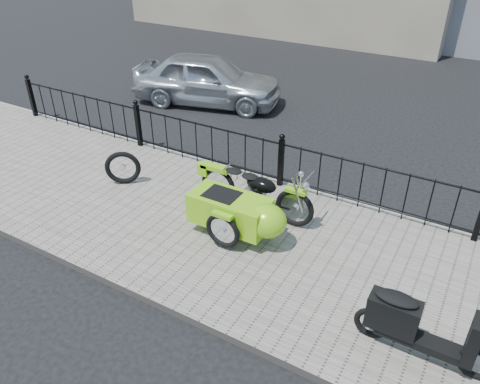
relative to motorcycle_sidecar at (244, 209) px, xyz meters
The scene contains 8 objects.
ground 0.74m from the motorcycle_sidecar, 112.47° to the left, with size 120.00×120.00×0.00m, color black.
sidewalk 0.57m from the motorcycle_sidecar, 151.74° to the right, with size 30.00×3.80×0.12m, color slate.
curb 1.93m from the motorcycle_sidecar, 95.23° to the left, with size 30.00×0.10×0.12m, color gray.
iron_fence 1.72m from the motorcycle_sidecar, 95.65° to the left, with size 14.11×0.11×1.08m.
motorcycle_sidecar is the anchor object (origin of this frame).
scooter 3.14m from the motorcycle_sidecar, 20.52° to the right, with size 1.66×0.48×1.12m.
spare_tire 2.83m from the motorcycle_sidecar, behind, with size 0.68×0.68×0.10m, color black.
sedan_car 6.35m from the motorcycle_sidecar, 128.78° to the left, with size 1.63×4.05×1.38m, color silver.
Camera 1 is at (3.25, -5.86, 4.76)m, focal length 35.00 mm.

